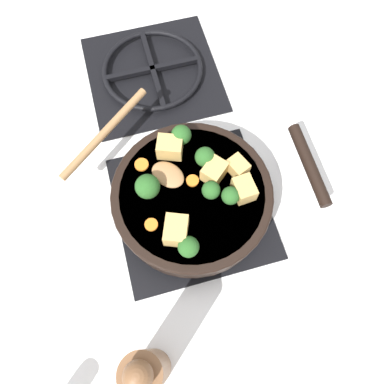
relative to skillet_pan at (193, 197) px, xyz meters
The scene contains 20 objects.
ground_plane 0.06m from the skillet_pan, behind, with size 2.40×2.40×0.00m, color white.
front_burner_grate 0.05m from the skillet_pan, behind, with size 0.31×0.31×0.03m.
rear_burner_grate 0.36m from the skillet_pan, 90.38° to the left, with size 0.31×0.31×0.03m.
skillet_pan is the anchor object (origin of this frame).
wooden_spoon 0.15m from the skillet_pan, 129.76° to the left, with size 0.24×0.25×0.02m.
tofu_cube_center_large 0.10m from the skillet_pan, 16.73° to the right, with size 0.04×0.04×0.04m, color tan.
tofu_cube_near_handle 0.10m from the skillet_pan, 12.66° to the left, with size 0.04×0.03×0.03m, color tan.
tofu_cube_east_chunk 0.11m from the skillet_pan, 102.62° to the left, with size 0.05×0.04×0.04m, color tan.
tofu_cube_west_chunk 0.10m from the skillet_pan, 125.68° to the right, with size 0.05×0.04×0.04m, color tan.
tofu_cube_back_piece 0.07m from the skillet_pan, 25.52° to the left, with size 0.05×0.04×0.04m, color tan.
broccoli_floret_near_spoon 0.08m from the skillet_pan, 54.55° to the left, with size 0.04×0.04×0.05m.
broccoli_floret_center_top 0.06m from the skillet_pan, 27.92° to the right, with size 0.03×0.03×0.04m.
broccoli_floret_east_rim 0.12m from the skillet_pan, 109.52° to the right, with size 0.04×0.04×0.04m.
broccoli_floret_west_rim 0.10m from the skillet_pan, 166.04° to the left, with size 0.05×0.05×0.05m.
broccoli_floret_north_edge 0.12m from the skillet_pan, 86.86° to the left, with size 0.04×0.04×0.05m.
broccoli_floret_south_cluster 0.09m from the skillet_pan, 30.11° to the right, with size 0.03×0.03×0.04m.
carrot_slice_orange_thin 0.10m from the skillet_pan, 154.52° to the right, with size 0.02×0.02×0.01m, color orange.
carrot_slice_near_center 0.12m from the skillet_pan, 135.60° to the left, with size 0.03×0.03×0.01m, color orange.
carrot_slice_edge_slice 0.04m from the skillet_pan, 78.00° to the left, with size 0.02×0.02×0.01m, color orange.
pepper_mill 0.32m from the skillet_pan, 118.33° to the right, with size 0.06×0.06×0.23m.
Camera 1 is at (-0.07, -0.26, 0.74)m, focal length 35.00 mm.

